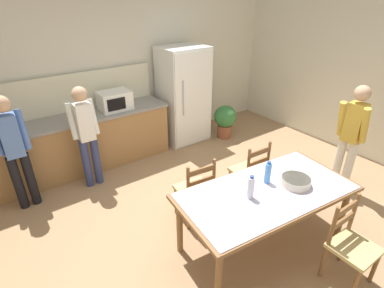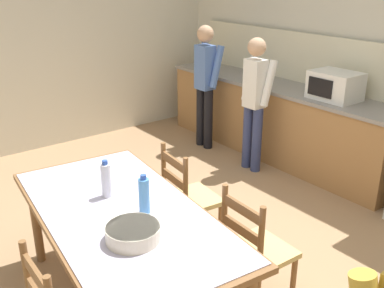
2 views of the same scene
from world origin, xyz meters
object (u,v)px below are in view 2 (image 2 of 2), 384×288
object	(u,v)px
bottle_off_centre	(144,196)
chair_side_far_right	(255,251)
serving_bowl	(133,232)
dining_table	(122,221)
person_at_sink	(205,81)
bottle_near_centre	(106,180)
person_at_counter	(255,98)
microwave	(335,86)
chair_side_far_left	(188,199)

from	to	relation	value
bottle_off_centre	chair_side_far_right	bearing A→B (deg)	56.44
bottle_off_centre	serving_bowl	bearing A→B (deg)	-44.27
chair_side_far_right	dining_table	bearing A→B (deg)	56.98
serving_bowl	chair_side_far_right	world-z (taller)	chair_side_far_right
chair_side_far_right	person_at_sink	bearing A→B (deg)	-30.25
bottle_near_centre	person_at_counter	bearing A→B (deg)	111.41
dining_table	bottle_off_centre	xyz separation A→B (m)	(0.11, 0.11, 0.20)
bottle_near_centre	serving_bowl	size ratio (longest dim) A/B	0.84
bottle_off_centre	chair_side_far_right	world-z (taller)	bottle_off_centre
bottle_off_centre	person_at_sink	size ratio (longest dim) A/B	0.17
microwave	bottle_near_centre	xyz separation A→B (m)	(0.24, -2.86, -0.17)
microwave	dining_table	distance (m)	2.95
bottle_near_centre	person_at_sink	world-z (taller)	person_at_sink
microwave	dining_table	size ratio (longest dim) A/B	0.25
serving_bowl	person_at_counter	bearing A→B (deg)	121.09
chair_side_far_left	person_at_sink	distance (m)	2.37
serving_bowl	microwave	bearing A→B (deg)	105.26
microwave	bottle_off_centre	world-z (taller)	microwave
dining_table	person_at_sink	size ratio (longest dim) A/B	1.28
dining_table	chair_side_far_left	size ratio (longest dim) A/B	2.24
bottle_off_centre	serving_bowl	size ratio (longest dim) A/B	0.84
dining_table	bottle_off_centre	distance (m)	0.25
bottle_off_centre	chair_side_far_left	xyz separation A→B (m)	(-0.47, 0.71, -0.45)
bottle_off_centre	person_at_counter	size ratio (longest dim) A/B	0.17
microwave	bottle_off_centre	xyz separation A→B (m)	(0.59, -2.78, -0.17)
bottle_off_centre	dining_table	bearing A→B (deg)	-134.81
bottle_near_centre	chair_side_far_left	bearing A→B (deg)	98.25
bottle_near_centre	person_at_counter	size ratio (longest dim) A/B	0.17
microwave	chair_side_far_left	world-z (taller)	microwave
dining_table	bottle_off_centre	size ratio (longest dim) A/B	7.54
dining_table	serving_bowl	distance (m)	0.37
dining_table	chair_side_far_right	bearing A→B (deg)	54.49
serving_bowl	person_at_sink	size ratio (longest dim) A/B	0.20
dining_table	bottle_off_centre	bearing A→B (deg)	45.19
chair_side_far_right	person_at_counter	xyz separation A→B (m)	(-1.68, 1.64, 0.43)
dining_table	chair_side_far_right	world-z (taller)	chair_side_far_right
microwave	bottle_near_centre	size ratio (longest dim) A/B	1.85
serving_bowl	bottle_near_centre	bearing A→B (deg)	167.06
person_at_sink	person_at_counter	world-z (taller)	person_at_sink
microwave	person_at_sink	distance (m)	1.67
chair_side_far_right	person_at_counter	world-z (taller)	person_at_counter
serving_bowl	dining_table	bearing A→B (deg)	162.14
bottle_near_centre	bottle_off_centre	xyz separation A→B (m)	(0.35, 0.09, 0.00)
microwave	chair_side_far_left	xyz separation A→B (m)	(0.13, -2.07, -0.63)
chair_side_far_left	person_at_counter	distance (m)	1.80
chair_side_far_left	person_at_counter	world-z (taller)	person_at_counter
serving_bowl	chair_side_far_left	size ratio (longest dim) A/B	0.35
person_at_sink	chair_side_far_right	bearing A→B (deg)	-122.73
serving_bowl	chair_side_far_left	bearing A→B (deg)	126.74
chair_side_far_right	microwave	bearing A→B (deg)	-62.64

